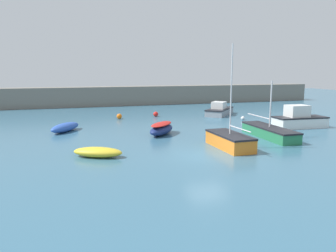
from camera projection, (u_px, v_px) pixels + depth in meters
The scene contains 12 objects.
ground_plane at pixel (207, 157), 19.94m from camera, with size 120.00×120.00×0.20m, color #38667F.
harbor_breakwater at pixel (122, 96), 48.31m from camera, with size 62.83×2.77×2.76m, color slate.
rowboat_with_red_cover at pixel (162, 129), 26.29m from camera, with size 3.22×3.53×0.97m.
motorboat_grey_hull at pixel (299, 119), 29.51m from camera, with size 4.81×2.28×2.04m.
rowboat_blue_near at pixel (98, 152), 19.51m from camera, with size 3.22×2.42×0.59m.
rowboat_white_midwater at pixel (65, 127), 27.57m from camera, with size 3.00×3.58×0.74m.
sailboat_tall_mast at pixel (230, 140), 21.73m from camera, with size 1.70×4.58×6.79m.
motorboat_with_cabin at pixel (219, 110), 37.84m from camera, with size 4.94×5.11×1.56m.
sailboat_short_mast at pixel (269, 132), 25.18m from camera, with size 1.86×6.41×4.33m.
mooring_buoy_white at pixel (243, 118), 33.99m from camera, with size 0.40×0.40×0.40m, color white.
mooring_buoy_red at pixel (156, 114), 36.58m from camera, with size 0.55×0.55×0.55m, color red.
mooring_buoy_orange at pixel (119, 116), 34.75m from camera, with size 0.56×0.56×0.56m, color orange.
Camera 1 is at (-8.13, -17.72, 5.11)m, focal length 35.00 mm.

